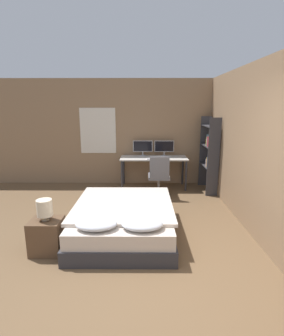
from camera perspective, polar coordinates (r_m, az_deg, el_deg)
name	(u,v)px	position (r m, az deg, el deg)	size (l,w,h in m)	color
ground_plane	(138,282)	(3.35, -0.97, -23.54)	(20.00, 20.00, 0.00)	brown
wall_back	(140,133)	(6.85, -0.34, 7.70)	(12.00, 0.08, 2.70)	#8E7051
wall_side_right	(252,148)	(4.59, 22.85, 3.93)	(0.06, 12.00, 2.70)	#8E7051
bed	(124,220)	(4.27, -4.04, -11.13)	(1.56, 1.94, 0.57)	#2D2D33
nightstand	(47,236)	(4.01, -19.97, -13.75)	(0.43, 0.38, 0.48)	brown
bedside_lamp	(44,208)	(3.85, -20.46, -8.15)	(0.21, 0.21, 0.29)	gray
desk	(154,161)	(6.56, 2.56, 1.59)	(1.65, 0.67, 0.78)	beige
monitor_left	(143,147)	(6.73, 0.16, 4.60)	(0.50, 0.16, 0.39)	#B7B7BC
monitor_right	(164,147)	(6.75, 4.86, 4.58)	(0.50, 0.16, 0.39)	#B7B7BC
keyboard	(154,159)	(6.32, 2.65, 2.02)	(0.36, 0.13, 0.02)	#B7B7BC
computer_mouse	(165,158)	(6.33, 5.10, 2.10)	(0.07, 0.05, 0.04)	#B7B7BC
office_chair	(159,180)	(5.95, 3.69, -2.56)	(0.52, 0.52, 0.95)	black
bookshelf	(210,151)	(6.37, 14.62, 3.60)	(0.27, 0.87, 1.78)	#333338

